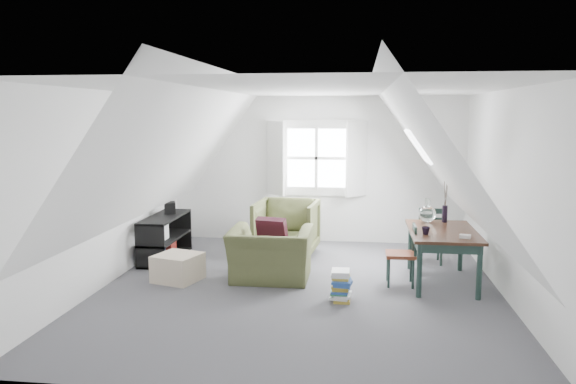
# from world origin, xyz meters

# --- Properties ---
(floor) EXTENTS (5.50, 5.50, 0.00)m
(floor) POSITION_xyz_m (0.00, 0.00, 0.00)
(floor) COLOR #4B4B50
(floor) RESTS_ON ground
(ceiling) EXTENTS (5.50, 5.50, 0.00)m
(ceiling) POSITION_xyz_m (0.00, 0.00, 2.50)
(ceiling) COLOR white
(ceiling) RESTS_ON wall_back
(wall_back) EXTENTS (5.00, 0.00, 5.00)m
(wall_back) POSITION_xyz_m (0.00, 2.75, 1.25)
(wall_back) COLOR silver
(wall_back) RESTS_ON ground
(wall_front) EXTENTS (5.00, 0.00, 5.00)m
(wall_front) POSITION_xyz_m (0.00, -2.75, 1.25)
(wall_front) COLOR silver
(wall_front) RESTS_ON ground
(wall_left) EXTENTS (0.00, 5.50, 5.50)m
(wall_left) POSITION_xyz_m (-2.50, 0.00, 1.25)
(wall_left) COLOR silver
(wall_left) RESTS_ON ground
(wall_right) EXTENTS (0.00, 5.50, 5.50)m
(wall_right) POSITION_xyz_m (2.50, 0.00, 1.25)
(wall_right) COLOR silver
(wall_right) RESTS_ON ground
(slope_left) EXTENTS (3.19, 5.50, 4.48)m
(slope_left) POSITION_xyz_m (-1.55, 0.00, 1.78)
(slope_left) COLOR white
(slope_left) RESTS_ON wall_left
(slope_right) EXTENTS (3.19, 5.50, 4.48)m
(slope_right) POSITION_xyz_m (1.55, 0.00, 1.78)
(slope_right) COLOR white
(slope_right) RESTS_ON wall_right
(dormer_window) EXTENTS (1.71, 0.35, 1.30)m
(dormer_window) POSITION_xyz_m (0.00, 2.68, 1.45)
(dormer_window) COLOR white
(dormer_window) RESTS_ON wall_back
(skylight) EXTENTS (0.35, 0.75, 0.47)m
(skylight) POSITION_xyz_m (1.55, 1.30, 1.75)
(skylight) COLOR white
(skylight) RESTS_ON slope_right
(armchair_near) EXTENTS (1.07, 0.93, 0.69)m
(armchair_near) POSITION_xyz_m (-0.42, 0.36, 0.00)
(armchair_near) COLOR #484D2C
(armchair_near) RESTS_ON floor
(armchair_far) EXTENTS (1.01, 1.03, 0.87)m
(armchair_far) POSITION_xyz_m (-0.39, 1.71, 0.00)
(armchair_far) COLOR #484D2C
(armchair_far) RESTS_ON floor
(throw_pillow) EXTENTS (0.44, 0.31, 0.42)m
(throw_pillow) POSITION_xyz_m (-0.42, 0.51, 0.62)
(throw_pillow) COLOR #3A0F1C
(throw_pillow) RESTS_ON armchair_near
(ottoman) EXTENTS (0.67, 0.67, 0.36)m
(ottoman) POSITION_xyz_m (-1.64, 0.17, 0.18)
(ottoman) COLOR #C3AF92
(ottoman) RESTS_ON floor
(dining_table) EXTENTS (0.85, 1.42, 0.71)m
(dining_table) POSITION_xyz_m (1.82, 0.50, 0.61)
(dining_table) COLOR black
(dining_table) RESTS_ON floor
(demijohn) EXTENTS (0.24, 0.24, 0.33)m
(demijohn) POSITION_xyz_m (1.67, 0.95, 0.84)
(demijohn) COLOR silver
(demijohn) RESTS_ON dining_table
(vase_twigs) EXTENTS (0.07, 0.08, 0.58)m
(vase_twigs) POSITION_xyz_m (1.92, 1.05, 0.84)
(vase_twigs) COLOR black
(vase_twigs) RESTS_ON dining_table
(cup) EXTENTS (0.11, 0.11, 0.10)m
(cup) POSITION_xyz_m (1.57, 0.20, 0.71)
(cup) COLOR black
(cup) RESTS_ON dining_table
(paper_box) EXTENTS (0.15, 0.12, 0.04)m
(paper_box) POSITION_xyz_m (2.02, 0.05, 0.73)
(paper_box) COLOR white
(paper_box) RESTS_ON dining_table
(dining_chair_far) EXTENTS (0.40, 0.40, 0.86)m
(dining_chair_far) POSITION_xyz_m (1.78, 1.48, 0.45)
(dining_chair_far) COLOR #5F2A1A
(dining_chair_far) RESTS_ON floor
(dining_chair_near) EXTENTS (0.37, 0.37, 0.80)m
(dining_chair_near) POSITION_xyz_m (1.31, 0.35, 0.42)
(dining_chair_near) COLOR #5F2A1A
(dining_chair_near) RESTS_ON floor
(media_shelf) EXTENTS (0.43, 1.29, 0.66)m
(media_shelf) POSITION_xyz_m (-2.20, 1.21, 0.30)
(media_shelf) COLOR black
(media_shelf) RESTS_ON floor
(electronics_box) EXTENTS (0.24, 0.28, 0.19)m
(electronics_box) POSITION_xyz_m (-2.20, 1.50, 0.74)
(electronics_box) COLOR black
(electronics_box) RESTS_ON media_shelf
(magazine_stack) EXTENTS (0.28, 0.33, 0.37)m
(magazine_stack) POSITION_xyz_m (0.54, -0.38, 0.19)
(magazine_stack) COLOR #B29933
(magazine_stack) RESTS_ON floor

